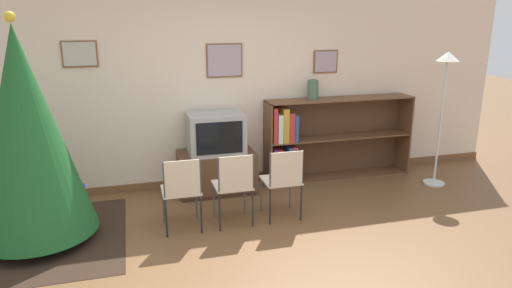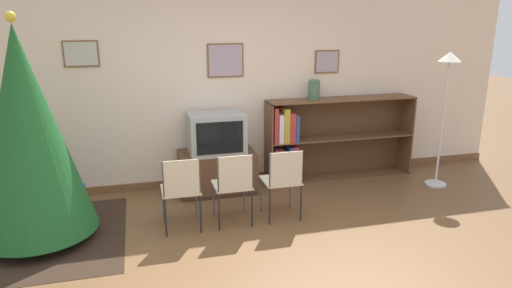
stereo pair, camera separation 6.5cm
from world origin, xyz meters
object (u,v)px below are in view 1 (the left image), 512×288
(folding_chair_center, at_px, (234,184))
(vase, at_px, (313,89))
(television, at_px, (216,133))
(standing_lamp, at_px, (445,84))
(christmas_tree, at_px, (26,134))
(folding_chair_left, at_px, (182,190))
(folding_chair_right, at_px, (283,179))
(bookshelf, at_px, (313,141))
(tv_console, at_px, (217,172))

(folding_chair_center, xyz_separation_m, vase, (1.35, 1.16, 0.78))
(television, relative_size, standing_lamp, 0.39)
(christmas_tree, distance_m, folding_chair_left, 1.58)
(folding_chair_right, height_order, bookshelf, bookshelf)
(folding_chair_center, distance_m, vase, 1.95)
(folding_chair_center, bearing_deg, bookshelf, 39.62)
(tv_console, bearing_deg, television, -90.00)
(television, xyz_separation_m, standing_lamp, (2.89, -0.52, 0.57))
(folding_chair_left, bearing_deg, vase, 31.30)
(television, height_order, folding_chair_right, television)
(tv_console, distance_m, folding_chair_center, 1.04)
(television, distance_m, folding_chair_center, 1.06)
(christmas_tree, relative_size, television, 3.23)
(tv_console, relative_size, vase, 3.67)
(folding_chair_left, relative_size, bookshelf, 0.39)
(folding_chair_right, bearing_deg, christmas_tree, 175.88)
(tv_console, relative_size, folding_chair_left, 1.18)
(christmas_tree, bearing_deg, folding_chair_center, -5.27)
(folding_chair_center, height_order, standing_lamp, standing_lamp)
(standing_lamp, bearing_deg, tv_console, 169.81)
(christmas_tree, distance_m, folding_chair_right, 2.62)
(bookshelf, distance_m, vase, 0.71)
(folding_chair_left, xyz_separation_m, standing_lamp, (3.45, 0.50, 0.89))
(folding_chair_center, bearing_deg, vase, 40.64)
(christmas_tree, xyz_separation_m, folding_chair_center, (1.98, -0.18, -0.65))
(bookshelf, bearing_deg, folding_chair_center, -140.38)
(christmas_tree, xyz_separation_m, bookshelf, (3.36, 0.96, -0.58))
(christmas_tree, distance_m, folding_chair_center, 2.09)
(folding_chair_center, height_order, folding_chair_right, same)
(folding_chair_left, bearing_deg, christmas_tree, 172.70)
(folding_chair_center, xyz_separation_m, folding_chair_right, (0.56, 0.00, 0.00))
(television, bearing_deg, folding_chair_left, -118.72)
(television, bearing_deg, standing_lamp, -10.14)
(christmas_tree, bearing_deg, standing_lamp, 3.70)
(christmas_tree, distance_m, bookshelf, 3.54)
(folding_chair_left, distance_m, vase, 2.37)
(standing_lamp, bearing_deg, christmas_tree, -176.30)
(tv_console, relative_size, bookshelf, 0.46)
(folding_chair_center, bearing_deg, television, 90.00)
(tv_console, height_order, standing_lamp, standing_lamp)
(folding_chair_right, bearing_deg, television, 118.72)
(christmas_tree, xyz_separation_m, standing_lamp, (4.87, 0.31, 0.23))
(christmas_tree, height_order, vase, christmas_tree)
(folding_chair_center, bearing_deg, standing_lamp, 9.77)
(tv_console, distance_m, vase, 1.68)
(vase, bearing_deg, tv_console, -173.96)
(tv_console, xyz_separation_m, vase, (1.35, 0.14, 0.99))
(vase, bearing_deg, standing_lamp, -23.29)
(folding_chair_center, distance_m, standing_lamp, 3.06)
(bookshelf, relative_size, standing_lamp, 1.17)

